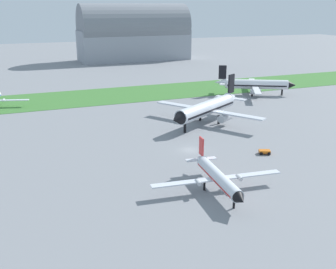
% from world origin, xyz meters
% --- Properties ---
extents(ground_plane, '(600.00, 600.00, 0.00)m').
position_xyz_m(ground_plane, '(0.00, 0.00, 0.00)').
color(ground_plane, gray).
extents(grass_taxiway_strip, '(360.00, 28.00, 0.08)m').
position_xyz_m(grass_taxiway_strip, '(0.00, 63.64, 0.04)').
color(grass_taxiway_strip, '#3D7533').
rests_on(grass_taxiway_strip, ground_plane).
extents(airplane_parked_jet_far, '(27.01, 27.06, 10.49)m').
position_xyz_m(airplane_parked_jet_far, '(46.81, 45.68, 3.78)').
color(airplane_parked_jet_far, white).
rests_on(airplane_parked_jet_far, ground_plane).
extents(airplane_midfield_jet, '(29.60, 29.58, 11.79)m').
position_xyz_m(airplane_midfield_jet, '(13.75, 18.47, 4.25)').
color(airplane_midfield_jet, silver).
rests_on(airplane_midfield_jet, ground_plane).
extents(airplane_foreground_turboprop, '(23.94, 20.53, 7.17)m').
position_xyz_m(airplane_foreground_turboprop, '(-4.46, -20.98, 2.62)').
color(airplane_foreground_turboprop, silver).
rests_on(airplane_foreground_turboprop, ground_plane).
extents(baggage_cart_near_gate, '(2.88, 2.56, 0.90)m').
position_xyz_m(baggage_cart_near_gate, '(14.02, -8.48, 0.57)').
color(baggage_cart_near_gate, orange).
rests_on(baggage_cart_near_gate, ground_plane).
extents(hangar_distant, '(64.04, 25.09, 32.26)m').
position_xyz_m(hangar_distant, '(36.20, 157.65, 15.40)').
color(hangar_distant, '#9399A3').
rests_on(hangar_distant, ground_plane).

